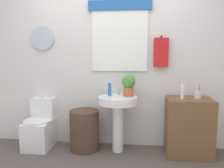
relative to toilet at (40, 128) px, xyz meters
The scene contains 10 objects.
back_wall 1.45m from the toilet, 15.11° to the left, with size 4.40×0.18×2.60m.
toilet is the anchor object (origin of this frame).
laundry_hamper 0.67m from the toilet, ahead, with size 0.41×0.41×0.56m, color #4C3828.
pedestal_sink 1.18m from the toilet, ahead, with size 0.53×0.53×0.77m.
faucet 1.27m from the toilet, ahead, with size 0.03×0.03×0.10m, color silver.
wooden_cabinet 2.09m from the toilet, ahead, with size 0.59×0.44×0.77m, color brown.
soap_bottle 1.18m from the toilet, ahead, with size 0.05×0.05×0.18m, color #2D6BB7.
potted_plant 1.44m from the toilet, ahead, with size 0.19×0.19×0.30m.
lotion_bottle 2.07m from the toilet, ahead, with size 0.05×0.05×0.20m, color white.
toothbrush_cup 2.26m from the toilet, ahead, with size 0.08×0.08×0.19m.
Camera 1 is at (0.44, -2.23, 1.36)m, focal length 37.06 mm.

